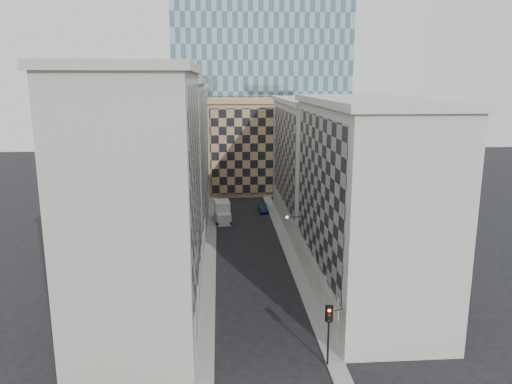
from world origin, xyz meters
name	(u,v)px	position (x,y,z in m)	size (l,w,h in m)	color
ground	(273,381)	(0.00, 0.00, 0.00)	(260.00, 260.00, 0.00)	black
sidewalk_west	(210,251)	(-5.25, 30.00, 0.07)	(1.50, 100.00, 0.15)	#969691
sidewalk_east	(288,249)	(5.25, 30.00, 0.07)	(1.50, 100.00, 0.15)	#969691
bldg_left_a	(142,199)	(-10.88, 11.00, 11.82)	(10.80, 22.80, 23.70)	#A7A297
bldg_left_b	(167,165)	(-10.88, 33.00, 11.32)	(10.80, 22.80, 22.70)	gray
bldg_left_c	(180,147)	(-10.88, 55.00, 10.83)	(10.80, 22.80, 21.70)	#A7A297
bldg_right_a	(364,201)	(10.88, 15.00, 10.32)	(10.80, 26.80, 20.70)	#BAB5AA
bldg_right_b	(315,163)	(10.89, 42.00, 9.85)	(10.80, 28.80, 19.70)	#BAB5AA
tan_block	(248,145)	(2.00, 67.90, 9.44)	(16.80, 14.80, 18.80)	#A27D56
church_tower	(235,59)	(0.00, 82.00, 26.95)	(7.20, 7.20, 51.50)	#2C2822
flagpoles_left	(196,256)	(-5.90, 6.00, 8.00)	(0.10, 6.33, 2.33)	gray
bracket_lamp	(288,217)	(4.38, 24.00, 6.20)	(1.98, 0.36, 0.36)	black
traffic_light	(329,323)	(4.55, 1.75, 3.75)	(0.63, 0.59, 5.03)	black
box_truck	(223,213)	(-3.51, 44.45, 1.39)	(2.80, 6.00, 3.20)	#BDBDBD
dark_car	(263,208)	(3.50, 49.90, 0.66)	(1.39, 3.98, 1.31)	#0D1A33
shop_sign	(336,314)	(5.42, 3.00, 3.83)	(0.79, 0.70, 0.80)	black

